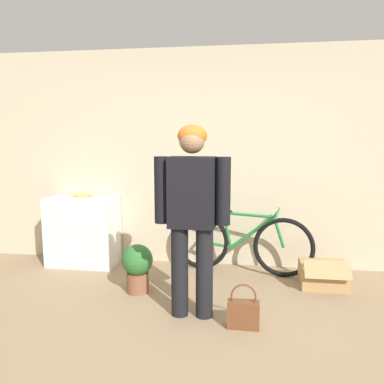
{
  "coord_description": "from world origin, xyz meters",
  "views": [
    {
      "loc": [
        0.4,
        -2.24,
        1.54
      ],
      "look_at": [
        -0.05,
        0.83,
        1.1
      ],
      "focal_mm": 35.0,
      "sensor_mm": 36.0,
      "label": 1
    }
  ],
  "objects_px": {
    "banana": "(82,195)",
    "potted_plant": "(137,265)",
    "person": "(192,207)",
    "cardboard_box": "(324,275)",
    "bicycle": "(241,242)",
    "handbag": "(243,313)"
  },
  "relations": [
    {
      "from": "banana",
      "to": "potted_plant",
      "type": "xyz_separation_m",
      "value": [
        0.9,
        -0.75,
        -0.58
      ]
    },
    {
      "from": "person",
      "to": "handbag",
      "type": "xyz_separation_m",
      "value": [
        0.45,
        -0.15,
        -0.85
      ]
    },
    {
      "from": "bicycle",
      "to": "banana",
      "type": "xyz_separation_m",
      "value": [
        -1.92,
        0.03,
        0.5
      ]
    },
    {
      "from": "cardboard_box",
      "to": "person",
      "type": "bearing_deg",
      "value": -146.64
    },
    {
      "from": "person",
      "to": "bicycle",
      "type": "height_order",
      "value": "person"
    },
    {
      "from": "bicycle",
      "to": "cardboard_box",
      "type": "height_order",
      "value": "bicycle"
    },
    {
      "from": "handbag",
      "to": "bicycle",
      "type": "bearing_deg",
      "value": 92.07
    },
    {
      "from": "cardboard_box",
      "to": "bicycle",
      "type": "bearing_deg",
      "value": 161.14
    },
    {
      "from": "person",
      "to": "handbag",
      "type": "distance_m",
      "value": 0.97
    },
    {
      "from": "cardboard_box",
      "to": "potted_plant",
      "type": "height_order",
      "value": "potted_plant"
    },
    {
      "from": "person",
      "to": "cardboard_box",
      "type": "height_order",
      "value": "person"
    },
    {
      "from": "person",
      "to": "banana",
      "type": "xyz_separation_m",
      "value": [
        -1.52,
        1.17,
        -0.11
      ]
    },
    {
      "from": "banana",
      "to": "cardboard_box",
      "type": "height_order",
      "value": "banana"
    },
    {
      "from": "bicycle",
      "to": "person",
      "type": "bearing_deg",
      "value": -100.69
    },
    {
      "from": "banana",
      "to": "person",
      "type": "bearing_deg",
      "value": -37.55
    },
    {
      "from": "person",
      "to": "potted_plant",
      "type": "xyz_separation_m",
      "value": [
        -0.62,
        0.42,
        -0.69
      ]
    },
    {
      "from": "person",
      "to": "cardboard_box",
      "type": "xyz_separation_m",
      "value": [
        1.27,
        0.84,
        -0.84
      ]
    },
    {
      "from": "person",
      "to": "potted_plant",
      "type": "relative_size",
      "value": 3.36
    },
    {
      "from": "person",
      "to": "handbag",
      "type": "height_order",
      "value": "person"
    },
    {
      "from": "bicycle",
      "to": "handbag",
      "type": "xyz_separation_m",
      "value": [
        0.05,
        -1.29,
        -0.23
      ]
    },
    {
      "from": "handbag",
      "to": "potted_plant",
      "type": "relative_size",
      "value": 0.76
    },
    {
      "from": "banana",
      "to": "potted_plant",
      "type": "distance_m",
      "value": 1.31
    }
  ]
}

